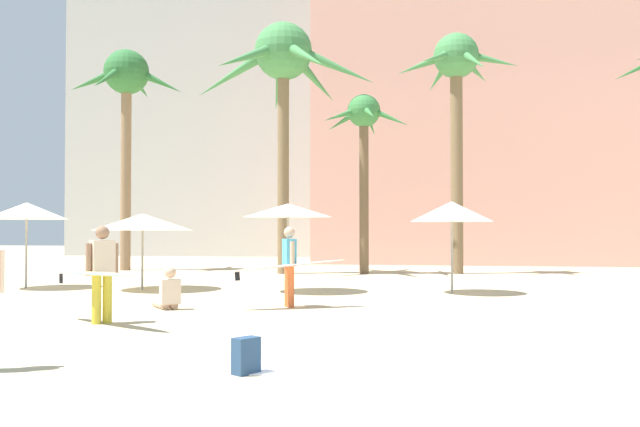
{
  "coord_description": "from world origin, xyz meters",
  "views": [
    {
      "loc": [
        1.6,
        -6.47,
        1.65
      ],
      "look_at": [
        -0.7,
        6.62,
        1.97
      ],
      "focal_mm": 38.68,
      "sensor_mm": 36.0,
      "label": 1
    }
  ],
  "objects_px": {
    "palm_tree_far_left": "(284,67)",
    "palm_tree_center": "(364,131)",
    "cafe_umbrella_1": "(27,211)",
    "person_mid_left": "(288,264)",
    "palm_tree_right": "(456,80)",
    "person_far_right": "(168,294)",
    "cafe_umbrella_2": "(452,212)",
    "backpack": "(245,356)",
    "cafe_umbrella_3": "(288,211)",
    "cafe_umbrella_0": "(143,222)",
    "beach_towel": "(331,369)",
    "palm_tree_far_right": "(126,89)",
    "person_near_left": "(99,271)"
  },
  "relations": [
    {
      "from": "palm_tree_far_left",
      "to": "palm_tree_center",
      "type": "distance_m",
      "value": 3.91
    },
    {
      "from": "cafe_umbrella_1",
      "to": "person_mid_left",
      "type": "distance_m",
      "value": 9.19
    },
    {
      "from": "palm_tree_right",
      "to": "person_far_right",
      "type": "xyz_separation_m",
      "value": [
        -6.23,
        -12.93,
        -7.04
      ]
    },
    {
      "from": "cafe_umbrella_2",
      "to": "backpack",
      "type": "relative_size",
      "value": 5.71
    },
    {
      "from": "cafe_umbrella_3",
      "to": "backpack",
      "type": "xyz_separation_m",
      "value": [
        1.81,
        -10.27,
        -1.97
      ]
    },
    {
      "from": "cafe_umbrella_1",
      "to": "cafe_umbrella_3",
      "type": "height_order",
      "value": "cafe_umbrella_1"
    },
    {
      "from": "palm_tree_far_left",
      "to": "backpack",
      "type": "relative_size",
      "value": 22.81
    },
    {
      "from": "palm_tree_right",
      "to": "person_mid_left",
      "type": "xyz_separation_m",
      "value": [
        -3.81,
        -12.22,
        -6.42
      ]
    },
    {
      "from": "cafe_umbrella_2",
      "to": "cafe_umbrella_1",
      "type": "bearing_deg",
      "value": -177.75
    },
    {
      "from": "cafe_umbrella_0",
      "to": "person_mid_left",
      "type": "bearing_deg",
      "value": -35.82
    },
    {
      "from": "cafe_umbrella_2",
      "to": "beach_towel",
      "type": "distance_m",
      "value": 10.55
    },
    {
      "from": "backpack",
      "to": "palm_tree_far_right",
      "type": "bearing_deg",
      "value": -26.55
    },
    {
      "from": "cafe_umbrella_3",
      "to": "person_near_left",
      "type": "bearing_deg",
      "value": -105.64
    },
    {
      "from": "backpack",
      "to": "beach_towel",
      "type": "bearing_deg",
      "value": -121.13
    },
    {
      "from": "beach_towel",
      "to": "person_far_right",
      "type": "bearing_deg",
      "value": 127.96
    },
    {
      "from": "palm_tree_far_left",
      "to": "backpack",
      "type": "distance_m",
      "value": 19.73
    },
    {
      "from": "palm_tree_right",
      "to": "cafe_umbrella_1",
      "type": "distance_m",
      "value": 15.88
    },
    {
      "from": "palm_tree_far_left",
      "to": "cafe_umbrella_0",
      "type": "height_order",
      "value": "palm_tree_far_left"
    },
    {
      "from": "cafe_umbrella_0",
      "to": "palm_tree_far_right",
      "type": "bearing_deg",
      "value": 118.49
    },
    {
      "from": "palm_tree_far_right",
      "to": "cafe_umbrella_2",
      "type": "bearing_deg",
      "value": -32.08
    },
    {
      "from": "palm_tree_center",
      "to": "person_near_left",
      "type": "xyz_separation_m",
      "value": [
        -3.04,
        -14.59,
        -4.47
      ]
    },
    {
      "from": "beach_towel",
      "to": "person_mid_left",
      "type": "xyz_separation_m",
      "value": [
        -1.92,
        6.27,
        0.92
      ]
    },
    {
      "from": "cafe_umbrella_1",
      "to": "person_near_left",
      "type": "height_order",
      "value": "cafe_umbrella_1"
    },
    {
      "from": "cafe_umbrella_1",
      "to": "cafe_umbrella_2",
      "type": "xyz_separation_m",
      "value": [
        11.9,
        0.47,
        -0.06
      ]
    },
    {
      "from": "palm_tree_center",
      "to": "cafe_umbrella_2",
      "type": "xyz_separation_m",
      "value": [
        3.14,
        -7.5,
        -3.26
      ]
    },
    {
      "from": "backpack",
      "to": "person_mid_left",
      "type": "height_order",
      "value": "person_mid_left"
    },
    {
      "from": "person_far_right",
      "to": "person_mid_left",
      "type": "xyz_separation_m",
      "value": [
        2.42,
        0.71,
        0.62
      ]
    },
    {
      "from": "palm_tree_center",
      "to": "person_mid_left",
      "type": "xyz_separation_m",
      "value": [
        -0.35,
        -11.45,
        -4.47
      ]
    },
    {
      "from": "cafe_umbrella_1",
      "to": "cafe_umbrella_2",
      "type": "bearing_deg",
      "value": 2.25
    },
    {
      "from": "palm_tree_center",
      "to": "cafe_umbrella_1",
      "type": "bearing_deg",
      "value": -137.71
    },
    {
      "from": "palm_tree_center",
      "to": "palm_tree_right",
      "type": "distance_m",
      "value": 4.05
    },
    {
      "from": "cafe_umbrella_2",
      "to": "person_far_right",
      "type": "relative_size",
      "value": 2.51
    },
    {
      "from": "palm_tree_center",
      "to": "cafe_umbrella_0",
      "type": "relative_size",
      "value": 2.46
    },
    {
      "from": "cafe_umbrella_2",
      "to": "cafe_umbrella_3",
      "type": "xyz_separation_m",
      "value": [
        -4.3,
        -0.37,
        0.04
      ]
    },
    {
      "from": "cafe_umbrella_3",
      "to": "palm_tree_far_left",
      "type": "bearing_deg",
      "value": 103.77
    },
    {
      "from": "cafe_umbrella_2",
      "to": "person_near_left",
      "type": "bearing_deg",
      "value": -131.08
    },
    {
      "from": "palm_tree_center",
      "to": "palm_tree_far_right",
      "type": "relative_size",
      "value": 0.74
    },
    {
      "from": "palm_tree_far_left",
      "to": "cafe_umbrella_0",
      "type": "distance_m",
      "value": 9.91
    },
    {
      "from": "palm_tree_far_left",
      "to": "beach_towel",
      "type": "height_order",
      "value": "palm_tree_far_left"
    },
    {
      "from": "cafe_umbrella_2",
      "to": "palm_tree_center",
      "type": "bearing_deg",
      "value": 112.72
    },
    {
      "from": "cafe_umbrella_0",
      "to": "backpack",
      "type": "relative_size",
      "value": 6.57
    },
    {
      "from": "cafe_umbrella_2",
      "to": "backpack",
      "type": "height_order",
      "value": "cafe_umbrella_2"
    },
    {
      "from": "backpack",
      "to": "cafe_umbrella_1",
      "type": "bearing_deg",
      "value": -13.14
    },
    {
      "from": "palm_tree_far_right",
      "to": "beach_towel",
      "type": "bearing_deg",
      "value": -57.99
    },
    {
      "from": "cafe_umbrella_0",
      "to": "cafe_umbrella_3",
      "type": "xyz_separation_m",
      "value": [
        4.12,
        0.02,
        0.3
      ]
    },
    {
      "from": "cafe_umbrella_0",
      "to": "person_mid_left",
      "type": "xyz_separation_m",
      "value": [
        4.93,
        -3.56,
        -0.94
      ]
    },
    {
      "from": "palm_tree_center",
      "to": "backpack",
      "type": "xyz_separation_m",
      "value": [
        0.65,
        -18.14,
        -5.19
      ]
    },
    {
      "from": "person_far_right",
      "to": "person_near_left",
      "type": "bearing_deg",
      "value": 135.33
    },
    {
      "from": "cafe_umbrella_2",
      "to": "person_near_left",
      "type": "distance_m",
      "value": 9.48
    },
    {
      "from": "cafe_umbrella_1",
      "to": "beach_towel",
      "type": "height_order",
      "value": "cafe_umbrella_1"
    }
  ]
}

